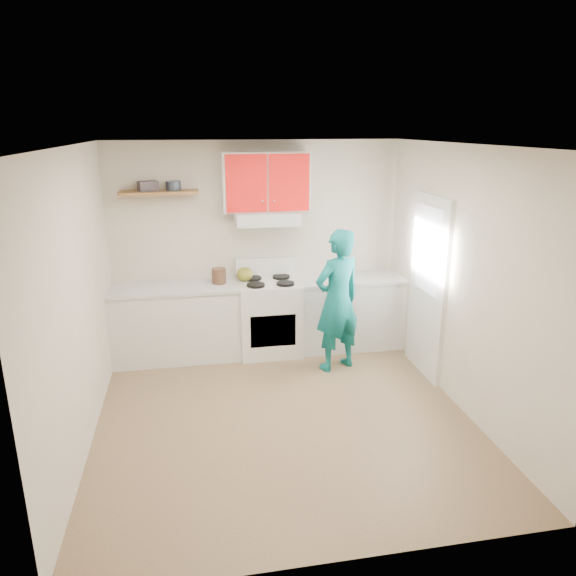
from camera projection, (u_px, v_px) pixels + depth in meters
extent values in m
plane|color=brown|center=(283.00, 415.00, 5.29)|extent=(3.80, 3.80, 0.00)
cube|color=white|center=(282.00, 145.00, 4.53)|extent=(3.60, 3.80, 0.04)
cube|color=beige|center=(257.00, 246.00, 6.70)|extent=(3.60, 0.04, 2.60)
cube|color=beige|center=(339.00, 385.00, 3.12)|extent=(3.60, 0.04, 2.60)
cube|color=beige|center=(78.00, 302.00, 4.60)|extent=(0.04, 3.80, 2.60)
cube|color=beige|center=(463.00, 281.00, 5.22)|extent=(0.04, 3.80, 2.60)
cube|color=white|center=(428.00, 287.00, 5.96)|extent=(0.05, 0.85, 2.05)
cube|color=white|center=(428.00, 250.00, 5.83)|extent=(0.01, 0.55, 0.95)
cube|color=silver|center=(177.00, 323.00, 6.48)|extent=(1.52, 0.60, 0.90)
cube|color=silver|center=(348.00, 312.00, 6.86)|extent=(1.32, 0.60, 0.90)
cube|color=white|center=(269.00, 317.00, 6.65)|extent=(0.76, 0.65, 0.92)
cube|color=silver|center=(267.00, 218.00, 6.39)|extent=(0.76, 0.44, 0.15)
cube|color=red|center=(266.00, 182.00, 6.32)|extent=(1.02, 0.33, 0.70)
cube|color=brown|center=(159.00, 192.00, 6.14)|extent=(0.90, 0.30, 0.04)
cube|color=#3E363B|center=(148.00, 186.00, 6.10)|extent=(0.26, 0.22, 0.11)
cylinder|color=#333D4C|center=(173.00, 186.00, 6.16)|extent=(0.21, 0.21, 0.11)
ellipsoid|color=olive|center=(245.00, 274.00, 6.53)|extent=(0.26, 0.26, 0.17)
cylinder|color=#48301F|center=(219.00, 277.00, 6.44)|extent=(0.18, 0.18, 0.21)
cube|color=olive|center=(343.00, 280.00, 6.64)|extent=(0.30, 0.23, 0.02)
cube|color=red|center=(368.00, 280.00, 6.67)|extent=(0.30, 0.25, 0.01)
imported|color=#0B6465|center=(337.00, 301.00, 6.09)|extent=(0.72, 0.60, 1.67)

